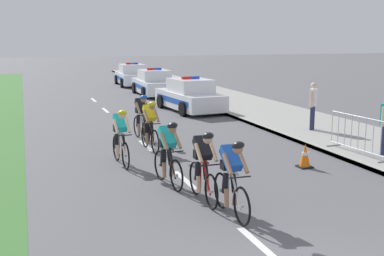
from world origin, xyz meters
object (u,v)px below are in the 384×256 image
Objects in this scene: cyclist_second at (203,165)px; cyclist_sixth at (142,117)px; police_car_nearest at (190,96)px; cyclist_fifth at (150,125)px; police_car_second at (154,84)px; cyclist_fourth at (121,136)px; spectator_middle at (313,103)px; police_car_third at (132,76)px; traffic_cone_mid at (305,156)px; cyclist_lead at (232,177)px; crowd_barrier_rear at (358,135)px; cyclist_third at (168,152)px.

cyclist_second is 6.54m from cyclist_sixth.
cyclist_second is at bearing -107.27° from police_car_nearest.
police_car_nearest is at bearing 63.15° from cyclist_fifth.
police_car_nearest is 1.02× the size of police_car_second.
cyclist_fourth is 7.62m from spectator_middle.
traffic_cone_mid is at bearing -90.82° from police_car_third.
police_car_second is at bearing 88.89° from traffic_cone_mid.
cyclist_second is (-0.21, 0.98, 0.00)m from cyclist_lead.
police_car_nearest is at bearing -89.98° from police_car_second.
police_car_second is 0.99× the size of police_car_third.
cyclist_sixth is (0.01, 7.51, 0.00)m from cyclist_lead.
cyclist_fourth is 0.39× the size of police_car_second.
police_car_nearest reaches higher than traffic_cone_mid.
police_car_third is 6.98× the size of traffic_cone_mid.
crowd_barrier_rear is at bearing 31.12° from cyclist_lead.
cyclist_lead is 2.69× the size of traffic_cone_mid.
police_car_third reaches higher than cyclist_second.
cyclist_fourth is at bearing -102.76° from police_car_third.
spectator_middle is (7.27, 2.26, 0.30)m from cyclist_fourth.
spectator_middle is (6.00, -0.76, 0.30)m from cyclist_sixth.
cyclist_fourth is at bearing -162.75° from spectator_middle.
cyclist_second is 2.69× the size of traffic_cone_mid.
spectator_middle is (6.01, 6.75, 0.30)m from cyclist_lead.
cyclist_lead is 1.00× the size of cyclist_sixth.
cyclist_fifth is 20.33m from police_car_third.
cyclist_third is at bearing -103.44° from police_car_second.
cyclist_fourth and cyclist_fifth have the same top height.
cyclist_third is at bearing -171.62° from crowd_barrier_rear.
crowd_barrier_rear is at bearing 21.82° from cyclist_second.
cyclist_sixth is at bearing 172.77° from spectator_middle.
cyclist_second is 8.49m from spectator_middle.
traffic_cone_mid is (3.83, 0.40, -0.48)m from cyclist_third.
cyclist_third is at bearing -100.02° from police_car_third.
police_car_third is at bearing 79.52° from cyclist_fifth.
cyclist_fourth is 21.92m from police_car_third.
cyclist_second is at bearing -91.12° from cyclist_fifth.
cyclist_fourth is 15.99m from police_car_second.
cyclist_second is 19.13m from police_car_second.
cyclist_fifth is 14.33m from police_car_second.
cyclist_second is 25.18m from police_car_third.
spectator_middle is at bearing 42.83° from cyclist_second.
police_car_nearest is 6.53m from police_car_second.
cyclist_lead and cyclist_fourth have the same top height.
traffic_cone_mid is at bearing -43.33° from cyclist_fifth.
police_car_second reaches higher than cyclist_third.
crowd_barrier_rear is at bearing -85.84° from police_car_third.
police_car_second is (3.70, 13.85, -0.11)m from cyclist_fifth.
cyclist_sixth is 0.39× the size of police_car_second.
cyclist_lead is at bearing -105.20° from police_car_nearest.
cyclist_sixth is 2.69× the size of traffic_cone_mid.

